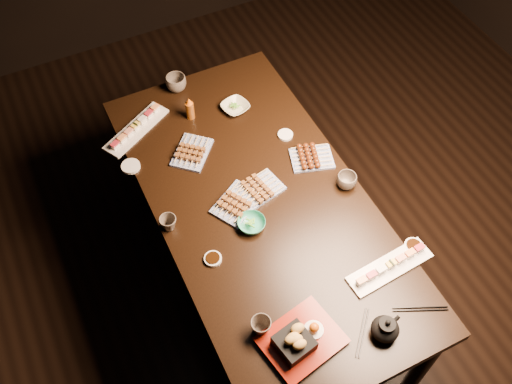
% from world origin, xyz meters
% --- Properties ---
extents(ground, '(5.00, 5.00, 0.00)m').
position_xyz_m(ground, '(0.00, 0.00, 0.00)').
color(ground, black).
rests_on(ground, ground).
extents(dining_table, '(1.17, 1.92, 0.75)m').
position_xyz_m(dining_table, '(-0.48, 0.24, 0.38)').
color(dining_table, black).
rests_on(dining_table, ground).
extents(sushi_platter_near, '(0.39, 0.13, 0.05)m').
position_xyz_m(sushi_platter_near, '(-0.15, -0.29, 0.77)').
color(sushi_platter_near, white).
rests_on(sushi_platter_near, dining_table).
extents(sushi_platter_far, '(0.37, 0.27, 0.05)m').
position_xyz_m(sushi_platter_far, '(-0.83, 0.89, 0.77)').
color(sushi_platter_far, white).
rests_on(sushi_platter_far, dining_table).
extents(yakitori_plate_center, '(0.26, 0.24, 0.05)m').
position_xyz_m(yakitori_plate_center, '(-0.58, 0.28, 0.78)').
color(yakitori_plate_center, '#828EB6').
rests_on(yakitori_plate_center, dining_table).
extents(yakitori_plate_right, '(0.22, 0.18, 0.05)m').
position_xyz_m(yakitori_plate_right, '(-0.45, 0.30, 0.77)').
color(yakitori_plate_right, '#828EB6').
rests_on(yakitori_plate_right, dining_table).
extents(yakitori_plate_left, '(0.25, 0.25, 0.05)m').
position_xyz_m(yakitori_plate_left, '(-0.64, 0.63, 0.78)').
color(yakitori_plate_left, '#828EB6').
rests_on(yakitori_plate_left, dining_table).
extents(tsukune_plate, '(0.23, 0.19, 0.05)m').
position_xyz_m(tsukune_plate, '(-0.15, 0.35, 0.77)').
color(tsukune_plate, '#828EB6').
rests_on(tsukune_plate, dining_table).
extents(edamame_bowl_green, '(0.15, 0.15, 0.04)m').
position_xyz_m(edamame_bowl_green, '(-0.57, 0.15, 0.77)').
color(edamame_bowl_green, teal).
rests_on(edamame_bowl_green, dining_table).
extents(edamame_bowl_cream, '(0.16, 0.16, 0.03)m').
position_xyz_m(edamame_bowl_cream, '(-0.34, 0.80, 0.77)').
color(edamame_bowl_cream, beige).
rests_on(edamame_bowl_cream, dining_table).
extents(tempura_tray, '(0.33, 0.28, 0.11)m').
position_xyz_m(tempura_tray, '(-0.62, -0.40, 0.80)').
color(tempura_tray, black).
rests_on(tempura_tray, dining_table).
extents(teacup_near_left, '(0.08, 0.08, 0.07)m').
position_xyz_m(teacup_near_left, '(-0.74, -0.29, 0.79)').
color(teacup_near_left, brown).
rests_on(teacup_near_left, dining_table).
extents(teacup_mid_right, '(0.12, 0.12, 0.07)m').
position_xyz_m(teacup_mid_right, '(-0.09, 0.15, 0.79)').
color(teacup_mid_right, brown).
rests_on(teacup_mid_right, dining_table).
extents(teacup_far_left, '(0.08, 0.08, 0.07)m').
position_xyz_m(teacup_far_left, '(-0.89, 0.30, 0.78)').
color(teacup_far_left, brown).
rests_on(teacup_far_left, dining_table).
extents(teacup_far_right, '(0.13, 0.13, 0.08)m').
position_xyz_m(teacup_far_right, '(-0.55, 1.07, 0.79)').
color(teacup_far_right, brown).
rests_on(teacup_far_right, dining_table).
extents(teapot, '(0.15, 0.15, 0.11)m').
position_xyz_m(teapot, '(-0.33, -0.51, 0.80)').
color(teapot, black).
rests_on(teapot, dining_table).
extents(condiment_bottle, '(0.06, 0.06, 0.13)m').
position_xyz_m(condiment_bottle, '(-0.56, 0.85, 0.81)').
color(condiment_bottle, brown).
rests_on(condiment_bottle, dining_table).
extents(sauce_dish_west, '(0.10, 0.10, 0.01)m').
position_xyz_m(sauce_dish_west, '(-0.78, 0.07, 0.76)').
color(sauce_dish_west, white).
rests_on(sauce_dish_west, dining_table).
extents(sauce_dish_east, '(0.07, 0.07, 0.01)m').
position_xyz_m(sauce_dish_east, '(-0.20, 0.54, 0.76)').
color(sauce_dish_east, white).
rests_on(sauce_dish_east, dining_table).
extents(sauce_dish_se, '(0.09, 0.09, 0.01)m').
position_xyz_m(sauce_dish_se, '(-0.00, -0.25, 0.76)').
color(sauce_dish_se, white).
rests_on(sauce_dish_se, dining_table).
extents(sauce_dish_nw, '(0.12, 0.12, 0.02)m').
position_xyz_m(sauce_dish_nw, '(-0.93, 0.68, 0.76)').
color(sauce_dish_nw, white).
rests_on(sauce_dish_nw, dining_table).
extents(chopsticks_near, '(0.15, 0.16, 0.01)m').
position_xyz_m(chopsticks_near, '(-0.40, -0.47, 0.75)').
color(chopsticks_near, black).
rests_on(chopsticks_near, dining_table).
extents(chopsticks_se, '(0.21, 0.11, 0.01)m').
position_xyz_m(chopsticks_se, '(-0.14, -0.49, 0.75)').
color(chopsticks_se, black).
rests_on(chopsticks_se, dining_table).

